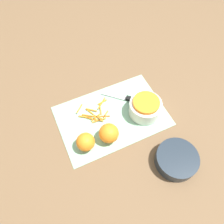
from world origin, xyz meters
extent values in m
plane|color=brown|center=(0.00, 0.00, 0.00)|extent=(4.00, 4.00, 0.00)
cube|color=#84B793|center=(0.00, 0.00, 0.00)|extent=(0.48, 0.32, 0.01)
cylinder|color=silver|center=(-0.14, 0.04, 0.04)|extent=(0.14, 0.14, 0.07)
cylinder|color=orange|center=(-0.14, 0.04, 0.08)|extent=(0.12, 0.12, 0.02)
cylinder|color=#1E2833|center=(-0.14, 0.30, 0.03)|extent=(0.17, 0.17, 0.05)
cube|color=black|center=(-0.13, -0.03, 0.01)|extent=(0.08, 0.07, 0.02)
cube|color=#B2B2B7|center=(-0.05, -0.10, 0.01)|extent=(0.10, 0.10, 0.00)
sphere|color=orange|center=(0.06, 0.09, 0.05)|extent=(0.08, 0.08, 0.08)
sphere|color=orange|center=(0.16, 0.09, 0.04)|extent=(0.08, 0.08, 0.08)
cube|color=orange|center=(0.04, -0.01, 0.01)|extent=(0.06, 0.03, 0.00)
cube|color=orange|center=(0.02, -0.02, 0.01)|extent=(0.03, 0.03, 0.00)
cube|color=orange|center=(0.06, 0.00, 0.01)|extent=(0.06, 0.01, 0.00)
cube|color=orange|center=(0.03, -0.05, 0.01)|extent=(0.02, 0.05, 0.00)
cube|color=orange|center=(0.07, -0.06, 0.01)|extent=(0.04, 0.04, 0.00)
cube|color=orange|center=(0.08, -0.01, 0.01)|extent=(0.06, 0.05, 0.00)
cube|color=orange|center=(0.08, -0.06, 0.01)|extent=(0.02, 0.04, 0.00)
cube|color=orange|center=(0.01, -0.08, 0.01)|extent=(0.05, 0.01, 0.00)
cube|color=orange|center=(0.07, -0.02, 0.01)|extent=(0.05, 0.02, 0.00)
cube|color=orange|center=(0.11, -0.04, 0.01)|extent=(0.05, 0.04, 0.00)
cube|color=orange|center=(0.12, -0.09, 0.01)|extent=(0.04, 0.04, 0.00)
cube|color=orange|center=(0.10, -0.04, 0.01)|extent=(0.06, 0.04, 0.00)
cube|color=orange|center=(0.06, -0.02, 0.01)|extent=(0.03, 0.04, 0.00)
cube|color=orange|center=(0.02, -0.08, 0.01)|extent=(0.06, 0.05, 0.00)
camera|label=1|loc=(0.21, 0.46, 0.85)|focal=35.00mm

